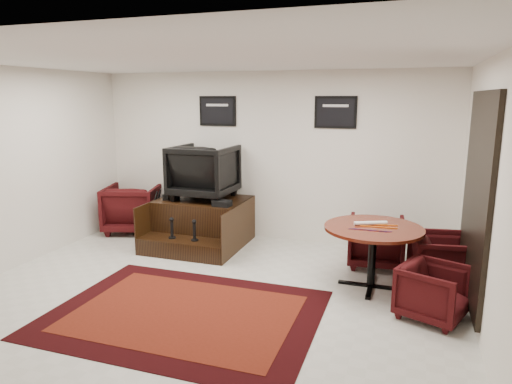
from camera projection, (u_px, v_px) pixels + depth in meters
ground at (208, 295)px, 5.59m from camera, size 6.00×6.00×0.00m
room_shell at (241, 150)px, 5.21m from camera, size 6.02×5.02×2.81m
area_rug at (185, 313)px, 5.10m from camera, size 2.96×2.22×0.01m
shine_podium at (201, 224)px, 7.49m from camera, size 1.44×1.48×0.74m
shine_chair at (204, 169)px, 7.45m from camera, size 0.97×0.91×0.98m
shoes_pair at (171, 196)px, 7.49m from camera, size 0.26×0.30×0.10m
polish_kit at (222, 203)px, 6.98m from camera, size 0.28×0.21×0.09m
umbrella_black at (151, 215)px, 7.63m from camera, size 0.33×0.12×0.89m
umbrella_hooked at (154, 214)px, 7.68m from camera, size 0.34×0.13×0.91m
armchair_side at (133, 206)px, 8.18m from camera, size 1.11×1.07×0.93m
meeting_table at (373, 234)px, 5.69m from camera, size 1.22×1.22×0.80m
table_chair_back at (376, 239)px, 6.52m from camera, size 0.81×0.76×0.78m
table_chair_window at (443, 258)px, 5.76m from camera, size 0.80×0.84×0.76m
table_chair_corner at (433, 289)px, 4.95m from camera, size 0.80×0.83×0.67m
paper_roll at (371, 223)px, 5.74m from camera, size 0.41×0.21×0.05m
table_clutter at (377, 227)px, 5.64m from camera, size 0.57×0.35×0.01m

